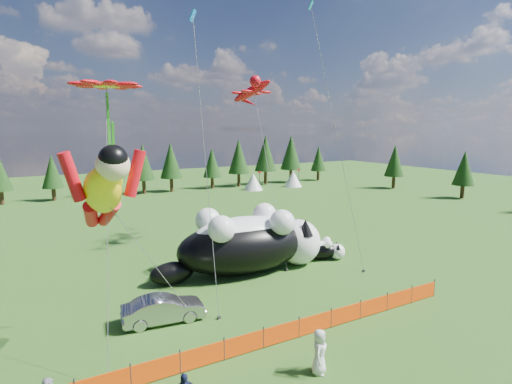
% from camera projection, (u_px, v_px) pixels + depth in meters
% --- Properties ---
extents(ground, '(160.00, 160.00, 0.00)m').
position_uv_depth(ground, '(252.00, 317.00, 21.61)').
color(ground, '#0D390A').
rests_on(ground, ground).
extents(safety_fence, '(22.06, 0.06, 1.10)m').
position_uv_depth(safety_fence, '(282.00, 333.00, 18.94)').
color(safety_fence, '#262626').
rests_on(safety_fence, ground).
extents(tree_line, '(90.00, 4.00, 8.00)m').
position_uv_depth(tree_line, '(109.00, 170.00, 59.83)').
color(tree_line, black).
rests_on(tree_line, ground).
extents(festival_tents, '(50.00, 3.20, 2.80)m').
position_uv_depth(festival_tents, '(190.00, 186.00, 61.20)').
color(festival_tents, white).
rests_on(festival_tents, ground).
extents(cat_large, '(12.76, 5.14, 4.61)m').
position_uv_depth(cat_large, '(250.00, 242.00, 28.28)').
color(cat_large, black).
rests_on(cat_large, ground).
extents(cat_small, '(4.15, 3.15, 1.66)m').
position_uv_depth(cat_small, '(319.00, 249.00, 31.23)').
color(cat_small, black).
rests_on(cat_small, ground).
extents(car, '(4.43, 1.96, 1.41)m').
position_uv_depth(car, '(164.00, 309.00, 21.01)').
color(car, '#A8A8AD').
rests_on(car, ground).
extents(spectator_e, '(1.10, 1.08, 1.92)m').
position_uv_depth(spectator_e, '(319.00, 352.00, 16.54)').
color(spectator_e, silver).
rests_on(spectator_e, ground).
extents(superhero_kite, '(7.14, 5.68, 10.65)m').
position_uv_depth(superhero_kite, '(103.00, 192.00, 15.56)').
color(superhero_kite, yellow).
rests_on(superhero_kite, ground).
extents(gecko_kite, '(5.02, 11.83, 15.67)m').
position_uv_depth(gecko_kite, '(252.00, 91.00, 34.53)').
color(gecko_kite, red).
rests_on(gecko_kite, ground).
extents(flower_kite, '(3.58, 5.43, 12.43)m').
position_uv_depth(flower_kite, '(106.00, 89.00, 17.51)').
color(flower_kite, red).
rests_on(flower_kite, ground).
extents(diamond_kite_a, '(0.86, 4.56, 17.21)m').
position_uv_depth(diamond_kite_a, '(194.00, 36.00, 22.49)').
color(diamond_kite_a, blue).
rests_on(diamond_kite_a, ground).
extents(diamond_kite_b, '(0.79, 7.06, 20.67)m').
position_uv_depth(diamond_kite_b, '(315.00, 25.00, 30.79)').
color(diamond_kite_b, '#0D91A1').
rests_on(diamond_kite_b, ground).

